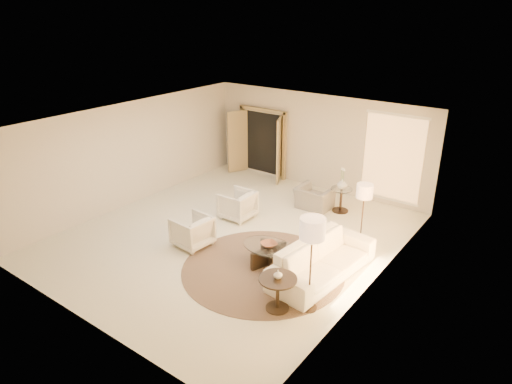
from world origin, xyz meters
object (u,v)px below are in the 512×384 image
Objects in this scene: armchair_right at (192,230)px; end_vase at (278,275)px; sofa at (323,260)px; armchair_left at (237,203)px; accent_chair at (314,194)px; side_vase at (342,184)px; coffee_table at (269,253)px; bowl at (269,244)px; floor_lamp_far at (312,233)px; side_table at (341,198)px; floor_lamp_near at (364,194)px; end_table at (278,288)px.

end_vase is at bearing 78.88° from armchair_right.
armchair_left is at bearing 76.10° from sofa.
side_vase reaches higher than accent_chair.
side_vase is (0.01, 3.36, 0.51)m from coffee_table.
bowl is 2.00× the size of end_vase.
end_vase is at bearing -178.82° from sofa.
floor_lamp_far is (0.33, -1.11, 1.18)m from sofa.
end_vase is (1.67, -4.28, 0.33)m from accent_chair.
armchair_left is 4.25m from floor_lamp_far.
side_vase reaches higher than coffee_table.
end_vase is (1.01, -1.17, 0.45)m from coffee_table.
armchair_right is 1.92m from coffee_table.
floor_lamp_far reaches higher than armchair_right.
bowl is 3.37m from side_vase.
accent_chair reaches higher than side_table.
accent_chair is at bearing 147.71° from floor_lamp_near.
sofa is at bearing 14.44° from bowl.
end_vase is (-0.12, -1.46, 0.36)m from sofa.
armchair_left is at bearing 139.10° from end_vase.
armchair_right reaches higher than bowl.
floor_lamp_near is 5.48× the size of side_vase.
armchair_right is 3.95m from floor_lamp_near.
floor_lamp_near is 9.11× the size of end_vase.
armchair_right is 0.53× the size of floor_lamp_near.
armchair_right is 0.86× the size of accent_chair.
floor_lamp_far is at bearing -157.45° from sofa.
armchair_right is at bearing 164.13° from end_table.
accent_chair is at bearing 142.77° from armchair_left.
coffee_table is 9.19× the size of end_vase.
armchair_right is 3.67m from accent_chair.
floor_lamp_far is 4.49m from side_vase.
floor_lamp_far reaches higher than side_table.
side_vase is (-1.00, 4.53, 0.05)m from end_vase.
floor_lamp_near is 2.41m from bowl.
accent_chair is 5.59× the size of end_vase.
floor_lamp_near is at bearing 86.11° from end_vase.
sofa is 3.17× the size of armchair_left.
accent_chair is 4.62m from floor_lamp_far.
coffee_table is 1.55m from end_table.
end_vase is at bearing -77.51° from side_table.
floor_lamp_far is at bearing -70.80° from side_vase.
side_vase is at bearing 89.91° from coffee_table.
accent_chair is 0.51× the size of floor_lamp_far.
side_table is 3.95× the size of end_vase.
sofa is at bearing 85.25° from end_table.
armchair_right is 4.80× the size of end_vase.
end_vase is at bearing 111.43° from accent_chair.
floor_lamp_far is (3.35, -0.48, 1.16)m from armchair_right.
end_table is 1.54m from bowl.
accent_chair is at bearing -160.05° from side_table.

